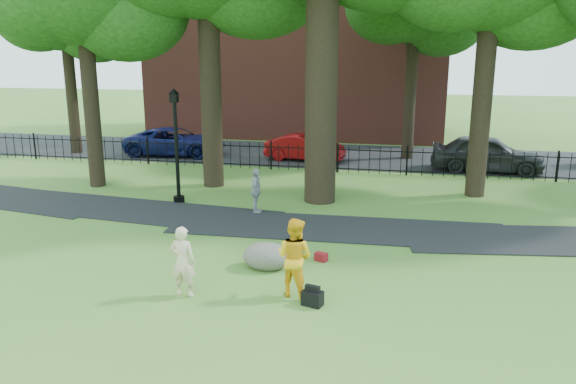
% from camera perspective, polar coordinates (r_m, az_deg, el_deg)
% --- Properties ---
extents(ground, '(120.00, 120.00, 0.00)m').
position_cam_1_polar(ground, '(13.56, -1.36, -8.47)').
color(ground, '#457027').
rests_on(ground, ground).
extents(footpath, '(36.07, 3.85, 0.03)m').
position_cam_1_polar(footpath, '(17.01, 4.96, -3.75)').
color(footpath, black).
rests_on(footpath, ground).
extents(street, '(80.00, 7.00, 0.02)m').
position_cam_1_polar(street, '(28.80, 5.99, 3.65)').
color(street, black).
rests_on(street, ground).
extents(iron_fence, '(44.00, 0.04, 1.20)m').
position_cam_1_polar(iron_fence, '(24.78, 5.03, 3.37)').
color(iron_fence, black).
rests_on(iron_fence, ground).
extents(brick_building, '(18.00, 8.00, 12.00)m').
position_cam_1_polar(brick_building, '(36.84, 1.20, 15.38)').
color(brick_building, brown).
rests_on(brick_building, ground).
extents(woman, '(0.60, 0.40, 1.59)m').
position_cam_1_polar(woman, '(12.42, -10.63, -6.96)').
color(woman, beige).
rests_on(woman, ground).
extents(man, '(1.04, 0.93, 1.76)m').
position_cam_1_polar(man, '(12.21, 0.68, -6.65)').
color(man, '#FBAF15').
rests_on(man, ground).
extents(pedestrian, '(0.46, 0.92, 1.51)m').
position_cam_1_polar(pedestrian, '(18.42, -3.27, 0.12)').
color(pedestrian, '#98989D').
rests_on(pedestrian, ground).
extents(boulder, '(1.43, 1.25, 0.70)m').
position_cam_1_polar(boulder, '(13.91, -2.20, -6.33)').
color(boulder, slate).
rests_on(boulder, ground).
extents(lamppost, '(0.40, 0.40, 3.98)m').
position_cam_1_polar(lamppost, '(19.85, -11.26, 4.43)').
color(lamppost, black).
rests_on(lamppost, ground).
extents(backpack, '(0.49, 0.38, 0.32)m').
position_cam_1_polar(backpack, '(12.02, 2.50, -10.73)').
color(backpack, black).
rests_on(backpack, ground).
extents(red_bag, '(0.36, 0.30, 0.21)m').
position_cam_1_polar(red_bag, '(14.43, 3.38, -6.60)').
color(red_bag, maroon).
rests_on(red_bag, ground).
extents(red_sedan, '(3.95, 1.69, 1.27)m').
position_cam_1_polar(red_sedan, '(27.38, 1.73, 4.52)').
color(red_sedan, maroon).
rests_on(red_sedan, ground).
extents(navy_van, '(5.25, 2.76, 1.41)m').
position_cam_1_polar(navy_van, '(29.30, -11.39, 5.03)').
color(navy_van, '#0E1346').
rests_on(navy_van, ground).
extents(grey_car, '(4.94, 2.33, 1.63)m').
position_cam_1_polar(grey_car, '(26.29, 19.59, 3.71)').
color(grey_car, black).
rests_on(grey_car, ground).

